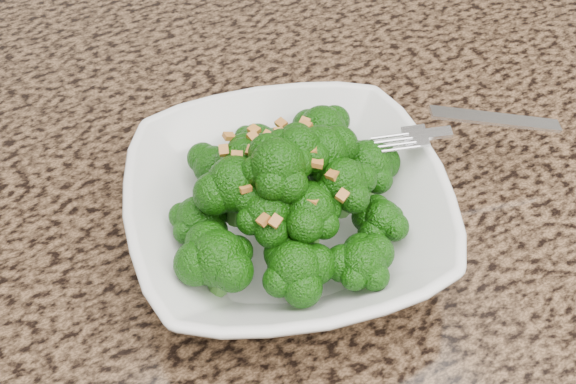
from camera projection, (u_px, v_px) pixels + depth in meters
granite_counter at (316, 208)px, 0.57m from camera, size 1.64×1.04×0.03m
bowl at (288, 214)px, 0.51m from camera, size 0.27×0.27×0.05m
broccoli_pile at (288, 152)px, 0.46m from camera, size 0.20×0.20×0.07m
garlic_topping at (288, 109)px, 0.44m from camera, size 0.12×0.12×0.01m
fork at (441, 132)px, 0.52m from camera, size 0.17×0.09×0.01m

